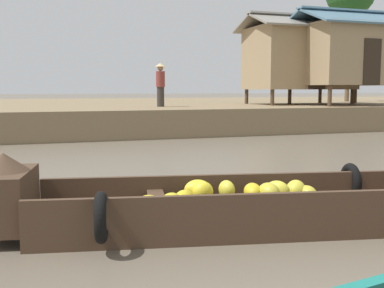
{
  "coord_description": "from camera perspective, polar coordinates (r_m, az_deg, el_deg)",
  "views": [
    {
      "loc": [
        -2.36,
        -1.08,
        1.63
      ],
      "look_at": [
        0.17,
        6.31,
        0.73
      ],
      "focal_mm": 44.78,
      "sensor_mm": 36.0,
      "label": 1
    }
  ],
  "objects": [
    {
      "name": "vendor_person",
      "position": [
        18.5,
        -3.78,
        7.33
      ],
      "size": [
        0.44,
        0.44,
        1.66
      ],
      "color": "#332D28",
      "rests_on": "riverbank_strip"
    },
    {
      "name": "stilt_house_mid_left",
      "position": [
        22.0,
        12.64,
        10.03
      ],
      "size": [
        5.01,
        3.34,
        3.93
      ],
      "color": "#4C3826",
      "rests_on": "riverbank_strip"
    },
    {
      "name": "banana_boat",
      "position": [
        5.69,
        6.2,
        -6.88
      ],
      "size": [
        6.06,
        2.21,
        0.94
      ],
      "color": "#473323",
      "rests_on": "ground"
    },
    {
      "name": "ground_plane",
      "position": [
        11.44,
        -6.82,
        -1.65
      ],
      "size": [
        300.0,
        300.0,
        0.0
      ],
      "primitive_type": "plane",
      "color": "#665B4C"
    },
    {
      "name": "riverbank_strip",
      "position": [
        25.02,
        -13.53,
        3.76
      ],
      "size": [
        160.0,
        20.0,
        0.95
      ],
      "primitive_type": "cube",
      "color": "#7F6B4C",
      "rests_on": "ground"
    },
    {
      "name": "stilt_house_mid_right",
      "position": [
        21.63,
        17.79,
        10.16
      ],
      "size": [
        4.6,
        3.9,
        4.0
      ],
      "color": "#4C3826",
      "rests_on": "riverbank_strip"
    }
  ]
}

